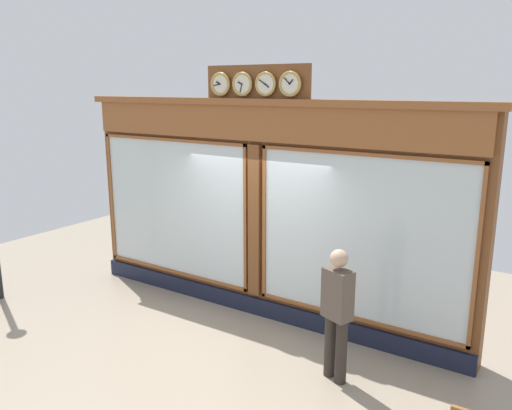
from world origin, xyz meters
TOP-DOWN VIEW (x-y plane):
  - ground_plane at (0.00, 2.80)m, footprint 14.00×14.00m
  - shop_facade at (0.00, -0.13)m, footprint 6.79×0.42m
  - pedestrian at (-1.85, 1.04)m, footprint 0.42×0.34m

SIDE VIEW (x-z plane):
  - ground_plane at x=0.00m, z-range 0.00..0.00m
  - pedestrian at x=-1.85m, z-range 0.09..1.78m
  - shop_facade at x=0.00m, z-range -0.22..3.64m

